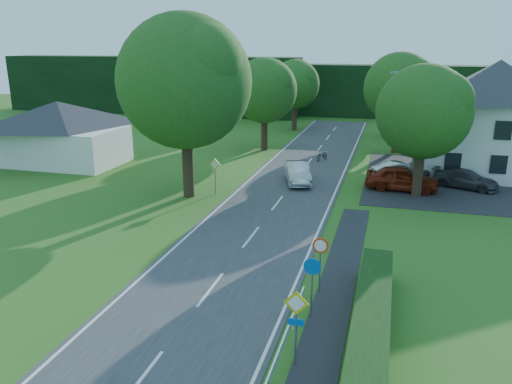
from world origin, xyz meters
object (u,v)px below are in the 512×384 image
(parked_car_red, at_px, (402,178))
(parked_car_silver_a, at_px, (400,171))
(streetlight, at_px, (414,124))
(moving_car, at_px, (298,173))
(motorcycle, at_px, (322,155))
(parasol, at_px, (423,163))
(parked_car_grey, at_px, (466,179))

(parked_car_red, distance_m, parked_car_silver_a, 2.67)
(streetlight, bearing_deg, moving_car, -173.43)
(streetlight, xyz_separation_m, motorcycle, (-7.10, 6.85, -3.97))
(parked_car_red, height_order, parasol, parasol)
(parked_car_red, bearing_deg, parasol, -17.00)
(moving_car, xyz_separation_m, parked_car_grey, (11.57, 1.82, -0.11))
(parked_car_red, distance_m, parasol, 4.66)
(moving_car, bearing_deg, motorcycle, 67.70)
(parasol, bearing_deg, moving_car, -153.30)
(motorcycle, xyz_separation_m, parasol, (8.12, -3.32, 0.57))
(parked_car_red, distance_m, parked_car_grey, 4.69)
(parasol, bearing_deg, parked_car_red, -109.34)
(streetlight, bearing_deg, motorcycle, 136.04)
(streetlight, distance_m, motorcycle, 10.63)
(motorcycle, distance_m, parked_car_silver_a, 8.24)
(motorcycle, bearing_deg, moving_car, -74.31)
(parked_car_silver_a, bearing_deg, parked_car_red, 155.76)
(streetlight, distance_m, parked_car_grey, 5.45)
(parked_car_silver_a, xyz_separation_m, parked_car_grey, (4.41, -0.87, -0.05))
(moving_car, height_order, parked_car_grey, moving_car)
(motorcycle, height_order, parked_car_grey, parked_car_grey)
(moving_car, distance_m, parked_car_grey, 11.71)
(streetlight, relative_size, parked_car_red, 1.65)
(motorcycle, xyz_separation_m, parked_car_silver_a, (6.50, -5.05, 0.23))
(streetlight, relative_size, parasol, 3.54)
(streetlight, distance_m, moving_car, 8.64)
(streetlight, xyz_separation_m, parked_car_grey, (3.81, 0.92, -3.79))
(streetlight, relative_size, parked_car_grey, 1.84)
(moving_car, relative_size, parked_car_red, 0.93)
(parked_car_silver_a, height_order, parked_car_grey, parked_car_silver_a)
(parked_car_grey, bearing_deg, motorcycle, 84.54)
(parked_car_silver_a, bearing_deg, parasol, -69.02)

